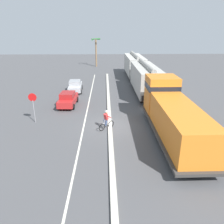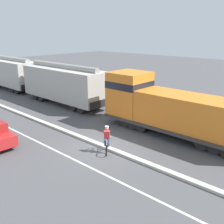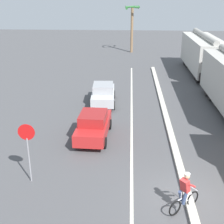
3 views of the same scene
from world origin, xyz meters
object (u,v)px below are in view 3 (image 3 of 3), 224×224
Objects in this scene: parked_car_silver at (103,94)px; cyclist at (185,193)px; stop_sign at (27,142)px; hopper_car_middle at (203,54)px; parked_car_red at (94,125)px; palm_tree_near at (132,19)px.

cyclist reaches higher than parked_car_silver.
stop_sign reaches higher than cyclist.
hopper_car_middle is 23.35m from cyclist.
hopper_car_middle is at bearing 46.63° from parked_car_silver.
parked_car_red is 1.00× the size of parked_car_silver.
parked_car_silver is 22.29m from palm_tree_near.
parked_car_silver is (0.07, 6.04, 0.00)m from parked_car_red.
palm_tree_near reaches higher than stop_sign.
palm_tree_near is at bearing 85.38° from parked_car_red.
cyclist is at bearing -103.24° from hopper_car_middle.
parked_car_silver is 11.14m from stop_sign.
cyclist is at bearing -71.02° from parked_car_silver.
palm_tree_near is at bearing 122.57° from hopper_car_middle.
parked_car_red is 5.45m from stop_sign.
parked_car_red is at bearing -120.85° from hopper_car_middle.
parked_car_red and parked_car_silver have the same top height.
parked_car_red is 6.04m from parked_car_silver.
palm_tree_near reaches higher than parked_car_silver.
parked_car_red is (-9.70, -16.24, -1.26)m from hopper_car_middle.
hopper_car_middle reaches higher than parked_car_red.
palm_tree_near is at bearing 81.91° from stop_sign.
hopper_car_middle reaches higher than stop_sign.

